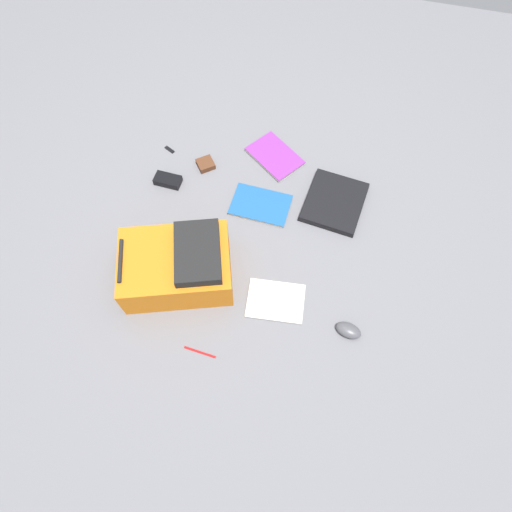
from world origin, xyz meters
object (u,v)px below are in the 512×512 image
object	(u,v)px
backpack	(178,266)
computer_mouse	(348,330)
book_blue	(276,301)
pen_black	(200,352)
power_brick	(168,180)
book_comic	(275,156)
laptop	(334,202)
usb_stick	(170,149)
book_manual	(261,205)
earbud_pouch	(206,164)

from	to	relation	value
backpack	computer_mouse	xyz separation A→B (m)	(-0.07, -0.74, -0.08)
book_blue	pen_black	distance (m)	0.38
power_brick	book_blue	bearing A→B (deg)	-126.50
book_comic	pen_black	world-z (taller)	book_comic
laptop	book_blue	world-z (taller)	laptop
book_blue	computer_mouse	distance (m)	0.32
laptop	pen_black	xyz separation A→B (m)	(-0.83, 0.40, -0.01)
backpack	book_blue	distance (m)	0.43
laptop	usb_stick	world-z (taller)	laptop
book_manual	backpack	bearing A→B (deg)	150.36
laptop	computer_mouse	xyz separation A→B (m)	(-0.61, -0.16, 0.00)
backpack	book_comic	xyz separation A→B (m)	(0.73, -0.25, -0.09)
backpack	book_manual	distance (m)	0.51
book_blue	computer_mouse	bearing A→B (deg)	-100.14
book_manual	book_blue	size ratio (longest dim) A/B	1.09
power_brick	usb_stick	bearing A→B (deg)	17.51
book_blue	power_brick	size ratio (longest dim) A/B	2.02
computer_mouse	usb_stick	size ratio (longest dim) A/B	1.83
backpack	book_blue	size ratio (longest dim) A/B	2.07
earbud_pouch	book_blue	bearing A→B (deg)	-141.18
computer_mouse	power_brick	size ratio (longest dim) A/B	0.83
book_manual	earbud_pouch	xyz separation A→B (m)	(0.16, 0.32, 0.01)
book_blue	computer_mouse	xyz separation A→B (m)	(-0.06, -0.32, 0.01)
usb_stick	backpack	bearing A→B (deg)	-156.65
laptop	backpack	bearing A→B (deg)	132.43
backpack	computer_mouse	bearing A→B (deg)	-95.78
earbud_pouch	book_comic	bearing A→B (deg)	-67.50
power_brick	pen_black	distance (m)	0.86
laptop	book_manual	distance (m)	0.35
earbud_pouch	usb_stick	xyz separation A→B (m)	(0.05, 0.21, -0.01)
book_manual	power_brick	distance (m)	0.47
backpack	laptop	xyz separation A→B (m)	(0.53, -0.58, -0.08)
pen_black	usb_stick	bearing A→B (deg)	25.70
backpack	usb_stick	distance (m)	0.72
pen_black	usb_stick	size ratio (longest dim) A/B	2.35
book_comic	usb_stick	world-z (taller)	book_comic
backpack	book_comic	bearing A→B (deg)	-18.77
book_blue	earbud_pouch	distance (m)	0.79
computer_mouse	usb_stick	distance (m)	1.25
laptop	book_blue	bearing A→B (deg)	163.98
backpack	pen_black	size ratio (longest dim) A/B	3.90
book_comic	computer_mouse	distance (m)	0.94
earbud_pouch	power_brick	bearing A→B (deg)	133.76
laptop	computer_mouse	world-z (taller)	computer_mouse
book_manual	book_comic	size ratio (longest dim) A/B	0.87
pen_black	book_blue	bearing A→B (deg)	-40.75
book_manual	book_comic	xyz separation A→B (m)	(0.30, -0.00, 0.00)
pen_black	earbud_pouch	xyz separation A→B (m)	(0.90, 0.25, 0.01)
backpack	usb_stick	xyz separation A→B (m)	(0.65, 0.28, -0.10)
book_comic	power_brick	bearing A→B (deg)	120.31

